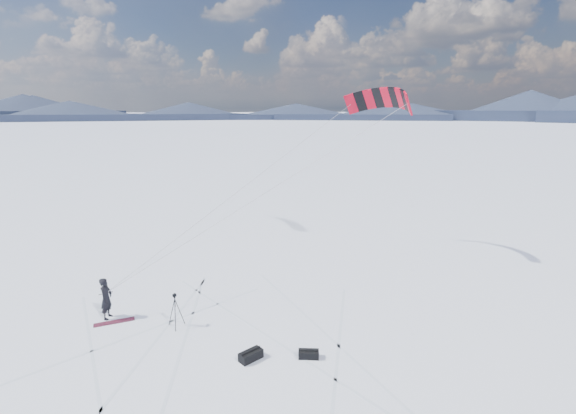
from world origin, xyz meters
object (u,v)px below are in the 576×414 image
object	(u,v)px
snowboard	(114,322)
gear_bag_b	(309,354)
tripod	(175,306)
gear_bag_a	(251,355)
snowkiter	(108,318)

from	to	relation	value
snowboard	gear_bag_b	xyz separation A→B (m)	(7.17, -4.33, 0.12)
tripod	snowboard	bearing A→B (deg)	133.23
gear_bag_a	snowboard	bearing A→B (deg)	114.16
snowboard	gear_bag_a	bearing A→B (deg)	-46.92
snowkiter	tripod	world-z (taller)	tripod
snowkiter	snowboard	xyz separation A→B (m)	(0.31, -0.47, 0.02)
snowboard	gear_bag_b	size ratio (longest dim) A/B	1.99
snowkiter	gear_bag_a	xyz separation A→B (m)	(5.45, -4.43, 0.17)
snowboard	tripod	world-z (taller)	tripod
snowboard	gear_bag_a	xyz separation A→B (m)	(5.14, -3.96, 0.15)
snowkiter	gear_bag_b	world-z (taller)	snowkiter
snowkiter	snowboard	world-z (taller)	snowkiter
tripod	gear_bag_a	bearing A→B (deg)	-74.82
tripod	gear_bag_a	size ratio (longest dim) A/B	1.54
snowboard	tripod	distance (m)	2.85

